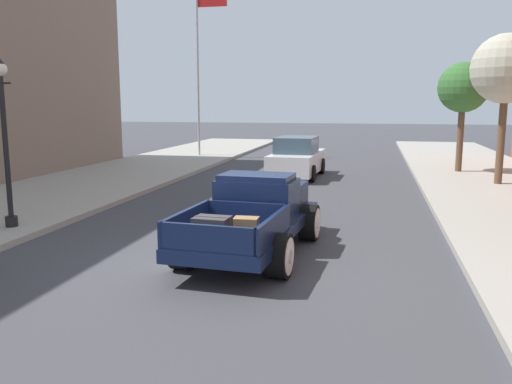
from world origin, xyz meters
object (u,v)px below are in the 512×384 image
car_background_white (297,158)px  street_tree_third (463,88)px  flagpole (202,51)px  hotrod_truck_navy (256,214)px  street_tree_second (506,70)px  street_lamp_near (5,130)px

car_background_white → street_tree_third: street_tree_third is taller
car_background_white → street_tree_third: (6.56, 2.19, 2.82)m
flagpole → car_background_white: bearing=-47.0°
hotrod_truck_navy → street_tree_second: (6.69, 9.83, 3.38)m
street_tree_second → street_tree_third: 3.56m
hotrod_truck_navy → street_tree_third: size_ratio=1.11×
hotrod_truck_navy → street_tree_third: bearing=66.2°
hotrod_truck_navy → car_background_white: size_ratio=1.15×
car_background_white → street_lamp_near: street_lamp_near is taller
car_background_white → street_tree_second: 8.24m
car_background_white → street_tree_third: 7.47m
street_tree_second → hotrod_truck_navy: bearing=-124.3°
car_background_white → flagpole: (-6.16, 6.60, 5.00)m
car_background_white → street_tree_third: bearing=18.4°
hotrod_truck_navy → car_background_white: 11.07m
street_tree_second → street_lamp_near: bearing=-142.7°
hotrod_truck_navy → flagpole: size_ratio=0.55×
hotrod_truck_navy → street_tree_second: size_ratio=0.96×
street_lamp_near → street_tree_third: size_ratio=0.85×
street_lamp_near → flagpole: flagpole is taller
hotrod_truck_navy → car_background_white: car_background_white is taller
car_background_white → street_tree_second: size_ratio=0.84×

